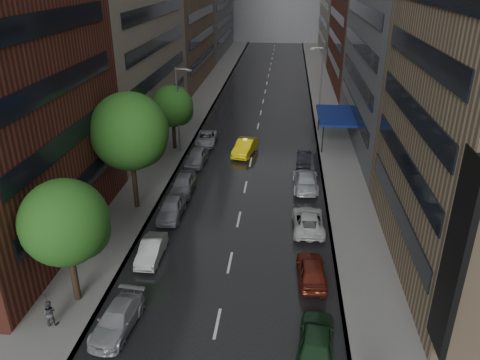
# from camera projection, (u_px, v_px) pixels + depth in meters

# --- Properties ---
(road) EXTENTS (14.00, 140.00, 0.01)m
(road) POSITION_uv_depth(u_px,v_px,m) (262.00, 105.00, 67.91)
(road) COLOR black
(road) RESTS_ON ground
(sidewalk_left) EXTENTS (4.00, 140.00, 0.15)m
(sidewalk_left) POSITION_uv_depth(u_px,v_px,m) (201.00, 103.00, 68.69)
(sidewalk_left) COLOR gray
(sidewalk_left) RESTS_ON ground
(sidewalk_right) EXTENTS (4.00, 140.00, 0.15)m
(sidewalk_right) POSITION_uv_depth(u_px,v_px,m) (325.00, 106.00, 67.07)
(sidewalk_right) COLOR gray
(sidewalk_right) RESTS_ON ground
(tree_near) EXTENTS (4.93, 4.93, 7.85)m
(tree_near) POSITION_uv_depth(u_px,v_px,m) (65.00, 223.00, 25.88)
(tree_near) COLOR #382619
(tree_near) RESTS_ON ground
(tree_mid) EXTENTS (6.12, 6.12, 9.76)m
(tree_mid) POSITION_uv_depth(u_px,v_px,m) (130.00, 132.00, 36.11)
(tree_mid) COLOR #382619
(tree_mid) RESTS_ON ground
(tree_far) EXTENTS (4.44, 4.44, 7.08)m
(tree_far) POSITION_uv_depth(u_px,v_px,m) (172.00, 106.00, 49.43)
(tree_far) COLOR #382619
(tree_far) RESTS_ON ground
(taxi) EXTENTS (2.61, 5.13, 1.61)m
(taxi) POSITION_uv_depth(u_px,v_px,m) (245.00, 147.00, 49.70)
(taxi) COLOR yellow
(taxi) RESTS_ON ground
(parked_cars_left) EXTENTS (2.37, 34.61, 1.59)m
(parked_cars_left) POSITION_uv_depth(u_px,v_px,m) (181.00, 189.00, 40.46)
(parked_cars_left) COLOR gray
(parked_cars_left) RESTS_ON ground
(parked_cars_right) EXTENTS (2.43, 29.97, 1.57)m
(parked_cars_right) POSITION_uv_depth(u_px,v_px,m) (308.00, 221.00, 35.41)
(parked_cars_right) COLOR #1A3A1E
(parked_cars_right) RESTS_ON ground
(ped_black_umbrella) EXTENTS (0.96, 0.98, 2.09)m
(ped_black_umbrella) POSITION_uv_depth(u_px,v_px,m) (48.00, 306.00, 25.49)
(ped_black_umbrella) COLOR #424246
(ped_black_umbrella) RESTS_ON sidewalk_left
(street_lamp_left) EXTENTS (1.74, 0.22, 9.00)m
(street_lamp_left) POSITION_uv_depth(u_px,v_px,m) (178.00, 108.00, 48.47)
(street_lamp_left) COLOR gray
(street_lamp_left) RESTS_ON sidewalk_left
(street_lamp_right) EXTENTS (1.74, 0.22, 9.00)m
(street_lamp_right) POSITION_uv_depth(u_px,v_px,m) (320.00, 80.00, 60.66)
(street_lamp_right) COLOR gray
(street_lamp_right) RESTS_ON sidewalk_right
(awning) EXTENTS (4.00, 8.00, 3.12)m
(awning) POSITION_uv_depth(u_px,v_px,m) (336.00, 116.00, 52.22)
(awning) COLOR navy
(awning) RESTS_ON sidewalk_right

